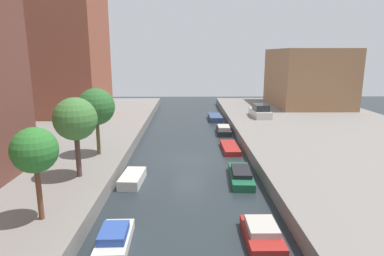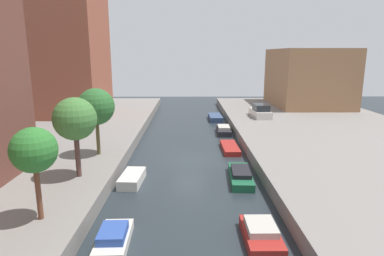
{
  "view_description": "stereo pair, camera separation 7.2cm",
  "coord_description": "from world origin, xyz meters",
  "px_view_note": "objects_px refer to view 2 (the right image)",
  "views": [
    {
      "loc": [
        -0.08,
        -26.26,
        8.64
      ],
      "look_at": [
        0.34,
        7.41,
        1.07
      ],
      "focal_mm": 30.86,
      "sensor_mm": 36.0,
      "label": 1
    },
    {
      "loc": [
        -0.01,
        -26.27,
        8.64
      ],
      "look_at": [
        0.34,
        7.41,
        1.07
      ],
      "focal_mm": 30.86,
      "sensor_mm": 36.0,
      "label": 2
    }
  ],
  "objects_px": {
    "street_tree_3": "(96,107)",
    "moored_boat_left_1": "(114,238)",
    "street_tree_1": "(34,151)",
    "street_tree_2": "(75,119)",
    "moored_boat_right_2": "(241,175)",
    "moored_boat_left_2": "(132,178)",
    "moored_boat_right_1": "(261,234)",
    "moored_boat_right_4": "(224,130)",
    "apartment_tower_far": "(58,13)",
    "parked_car": "(260,112)",
    "moored_boat_right_3": "(230,148)",
    "low_block_right": "(308,77)",
    "moored_boat_right_5": "(215,118)"
  },
  "relations": [
    {
      "from": "apartment_tower_far",
      "to": "street_tree_2",
      "type": "height_order",
      "value": "apartment_tower_far"
    },
    {
      "from": "street_tree_2",
      "to": "moored_boat_right_4",
      "type": "bearing_deg",
      "value": 55.19
    },
    {
      "from": "parked_car",
      "to": "moored_boat_left_1",
      "type": "bearing_deg",
      "value": -115.07
    },
    {
      "from": "parked_car",
      "to": "moored_boat_right_1",
      "type": "bearing_deg",
      "value": -101.86
    },
    {
      "from": "moored_boat_right_1",
      "to": "moored_boat_right_4",
      "type": "distance_m",
      "value": 21.66
    },
    {
      "from": "moored_boat_right_1",
      "to": "moored_boat_right_3",
      "type": "distance_m",
      "value": 15.04
    },
    {
      "from": "apartment_tower_far",
      "to": "moored_boat_right_2",
      "type": "distance_m",
      "value": 31.67
    },
    {
      "from": "street_tree_1",
      "to": "moored_boat_right_1",
      "type": "distance_m",
      "value": 11.18
    },
    {
      "from": "moored_boat_left_2",
      "to": "moored_boat_right_1",
      "type": "relative_size",
      "value": 0.96
    },
    {
      "from": "moored_boat_right_2",
      "to": "moored_boat_right_3",
      "type": "xyz_separation_m",
      "value": [
        0.16,
        7.34,
        -0.12
      ]
    },
    {
      "from": "low_block_right",
      "to": "moored_boat_right_1",
      "type": "height_order",
      "value": "low_block_right"
    },
    {
      "from": "moored_boat_left_2",
      "to": "moored_boat_right_5",
      "type": "xyz_separation_m",
      "value": [
        7.44,
        21.95,
        0.01
      ]
    },
    {
      "from": "street_tree_1",
      "to": "moored_boat_right_4",
      "type": "xyz_separation_m",
      "value": [
        10.91,
        21.29,
        -3.98
      ]
    },
    {
      "from": "moored_boat_right_1",
      "to": "street_tree_2",
      "type": "bearing_deg",
      "value": 150.22
    },
    {
      "from": "street_tree_3",
      "to": "moored_boat_right_2",
      "type": "relative_size",
      "value": 1.11
    },
    {
      "from": "street_tree_2",
      "to": "low_block_right",
      "type": "bearing_deg",
      "value": 50.22
    },
    {
      "from": "street_tree_2",
      "to": "moored_boat_left_2",
      "type": "relative_size",
      "value": 1.62
    },
    {
      "from": "apartment_tower_far",
      "to": "moored_boat_right_4",
      "type": "height_order",
      "value": "apartment_tower_far"
    },
    {
      "from": "low_block_right",
      "to": "apartment_tower_far",
      "type": "bearing_deg",
      "value": -167.9
    },
    {
      "from": "apartment_tower_far",
      "to": "moored_boat_right_5",
      "type": "distance_m",
      "value": 23.62
    },
    {
      "from": "moored_boat_right_1",
      "to": "moored_boat_right_2",
      "type": "bearing_deg",
      "value": 88.39
    },
    {
      "from": "low_block_right",
      "to": "moored_boat_left_1",
      "type": "distance_m",
      "value": 42.47
    },
    {
      "from": "apartment_tower_far",
      "to": "parked_car",
      "type": "relative_size",
      "value": 5.42
    },
    {
      "from": "moored_boat_left_1",
      "to": "moored_boat_right_2",
      "type": "relative_size",
      "value": 0.68
    },
    {
      "from": "moored_boat_left_1",
      "to": "moored_boat_right_3",
      "type": "bearing_deg",
      "value": 64.62
    },
    {
      "from": "moored_boat_right_4",
      "to": "moored_boat_right_2",
      "type": "bearing_deg",
      "value": -91.09
    },
    {
      "from": "street_tree_2",
      "to": "moored_boat_right_2",
      "type": "xyz_separation_m",
      "value": [
        10.65,
        1.73,
        -4.36
      ]
    },
    {
      "from": "street_tree_2",
      "to": "moored_boat_right_1",
      "type": "height_order",
      "value": "street_tree_2"
    },
    {
      "from": "street_tree_3",
      "to": "moored_boat_left_1",
      "type": "relative_size",
      "value": 1.63
    },
    {
      "from": "moored_boat_right_2",
      "to": "moored_boat_right_3",
      "type": "relative_size",
      "value": 1.09
    },
    {
      "from": "moored_boat_right_5",
      "to": "moored_boat_right_4",
      "type": "bearing_deg",
      "value": -87.48
    },
    {
      "from": "moored_boat_left_2",
      "to": "apartment_tower_far",
      "type": "bearing_deg",
      "value": 119.35
    },
    {
      "from": "street_tree_2",
      "to": "moored_boat_left_1",
      "type": "height_order",
      "value": "street_tree_2"
    },
    {
      "from": "street_tree_3",
      "to": "moored_boat_left_2",
      "type": "bearing_deg",
      "value": -48.3
    },
    {
      "from": "moored_boat_right_1",
      "to": "apartment_tower_far",
      "type": "bearing_deg",
      "value": 124.01
    },
    {
      "from": "moored_boat_right_5",
      "to": "street_tree_3",
      "type": "bearing_deg",
      "value": -119.87
    },
    {
      "from": "moored_boat_right_3",
      "to": "street_tree_3",
      "type": "bearing_deg",
      "value": -158.28
    },
    {
      "from": "low_block_right",
      "to": "moored_boat_right_5",
      "type": "xyz_separation_m",
      "value": [
        -14.45,
        -6.87,
        -4.86
      ]
    },
    {
      "from": "moored_boat_right_2",
      "to": "moored_boat_right_4",
      "type": "height_order",
      "value": "moored_boat_right_4"
    },
    {
      "from": "low_block_right",
      "to": "moored_boat_right_2",
      "type": "bearing_deg",
      "value": -116.92
    },
    {
      "from": "apartment_tower_far",
      "to": "moored_boat_left_1",
      "type": "xyz_separation_m",
      "value": [
        12.51,
        -29.02,
        -13.24
      ]
    },
    {
      "from": "apartment_tower_far",
      "to": "moored_boat_left_2",
      "type": "distance_m",
      "value": 28.03
    },
    {
      "from": "parked_car",
      "to": "moored_boat_right_3",
      "type": "height_order",
      "value": "parked_car"
    },
    {
      "from": "moored_boat_left_2",
      "to": "low_block_right",
      "type": "bearing_deg",
      "value": 52.78
    },
    {
      "from": "moored_boat_left_1",
      "to": "moored_boat_right_2",
      "type": "bearing_deg",
      "value": 48.3
    },
    {
      "from": "low_block_right",
      "to": "moored_boat_right_4",
      "type": "bearing_deg",
      "value": -134.49
    },
    {
      "from": "street_tree_2",
      "to": "parked_car",
      "type": "relative_size",
      "value": 1.09
    },
    {
      "from": "apartment_tower_far",
      "to": "moored_boat_right_4",
      "type": "relative_size",
      "value": 6.41
    },
    {
      "from": "street_tree_3",
      "to": "moored_boat_left_1",
      "type": "xyz_separation_m",
      "value": [
        3.54,
        -11.01,
        -4.38
      ]
    },
    {
      "from": "street_tree_1",
      "to": "street_tree_2",
      "type": "xyz_separation_m",
      "value": [
        -0.0,
        5.6,
        0.35
      ]
    }
  ]
}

